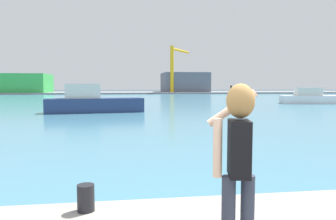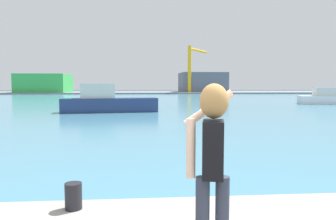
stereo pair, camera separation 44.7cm
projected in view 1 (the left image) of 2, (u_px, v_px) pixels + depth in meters
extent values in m
plane|color=#334751|center=(131.00, 100.00, 52.45)|extent=(220.00, 220.00, 0.00)
cube|color=teal|center=(131.00, 99.00, 54.43)|extent=(140.00, 100.00, 0.02)
cube|color=gray|center=(128.00, 93.00, 93.91)|extent=(140.00, 20.00, 0.42)
cylinder|color=#2D3342|center=(228.00, 216.00, 3.22)|extent=(0.14, 0.14, 0.82)
cylinder|color=#2D3342|center=(247.00, 215.00, 3.25)|extent=(0.14, 0.14, 0.82)
cube|color=black|center=(239.00, 148.00, 3.18)|extent=(0.27, 0.38, 0.56)
sphere|color=#E0B293|center=(240.00, 102.00, 3.15)|extent=(0.22, 0.22, 0.22)
ellipsoid|color=olive|center=(241.00, 101.00, 3.13)|extent=(0.28, 0.26, 0.34)
cylinder|color=#E0B293|center=(218.00, 148.00, 3.15)|extent=(0.09, 0.09, 0.58)
cylinder|color=#E0B293|center=(232.00, 108.00, 3.38)|extent=(0.53, 0.20, 0.40)
cube|color=black|center=(231.00, 92.00, 3.48)|extent=(0.03, 0.07, 0.14)
cylinder|color=black|center=(86.00, 198.00, 4.40)|extent=(0.23, 0.23, 0.37)
cube|color=navy|center=(95.00, 105.00, 27.81)|extent=(8.45, 3.06, 1.23)
cube|color=silver|center=(83.00, 91.00, 27.43)|extent=(3.06, 1.84, 1.25)
cube|color=white|center=(317.00, 100.00, 40.98)|extent=(9.21, 3.78, 1.03)
cube|color=silver|center=(308.00, 91.00, 40.95)|extent=(3.38, 2.17, 1.05)
cube|color=green|center=(24.00, 83.00, 87.45)|extent=(13.04, 12.45, 5.00)
cube|color=slate|center=(184.00, 82.00, 95.72)|extent=(12.93, 12.49, 5.61)
cylinder|color=yellow|center=(172.00, 69.00, 88.54)|extent=(1.00, 1.00, 12.78)
cylinder|color=yellow|center=(180.00, 51.00, 93.33)|extent=(6.98, 10.07, 0.70)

